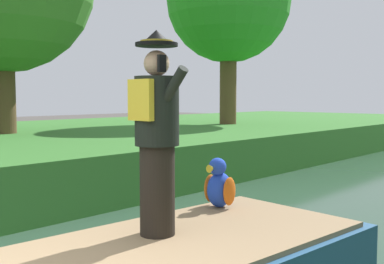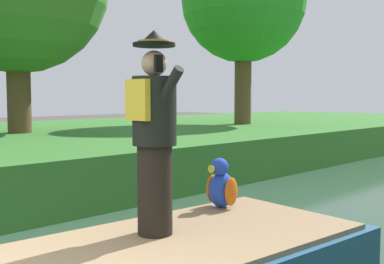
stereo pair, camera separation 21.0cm
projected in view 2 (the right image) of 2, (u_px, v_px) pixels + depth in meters
The scene contains 3 objects.
person_pirate at pixel (154, 134), 4.24m from camera, with size 0.61×0.42×1.85m.
parrot_plush at pixel (221, 186), 5.33m from camera, with size 0.36×0.35×0.57m.
tree_slender at pixel (244, 1), 15.65m from camera, with size 4.15×4.15×6.22m.
Camera 2 is at (3.03, -0.95, 1.97)m, focal length 44.01 mm.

